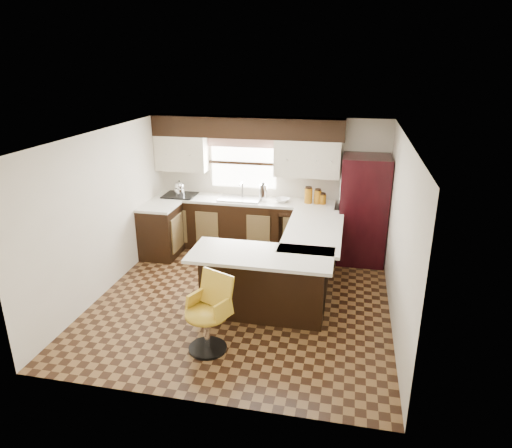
% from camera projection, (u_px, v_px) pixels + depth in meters
% --- Properties ---
extents(floor, '(4.40, 4.40, 0.00)m').
position_uv_depth(floor, '(243.00, 299.00, 6.75)').
color(floor, '#49301A').
rests_on(floor, ground).
extents(ceiling, '(4.40, 4.40, 0.00)m').
position_uv_depth(ceiling, '(241.00, 136.00, 5.93)').
color(ceiling, silver).
rests_on(ceiling, wall_back).
extents(wall_back, '(4.40, 0.00, 4.40)m').
position_uv_depth(wall_back, '(270.00, 183.00, 8.36)').
color(wall_back, beige).
rests_on(wall_back, floor).
extents(wall_front, '(4.40, 0.00, 4.40)m').
position_uv_depth(wall_front, '(188.00, 299.00, 4.31)').
color(wall_front, beige).
rests_on(wall_front, floor).
extents(wall_left, '(0.00, 4.40, 4.40)m').
position_uv_depth(wall_left, '(105.00, 212.00, 6.75)').
color(wall_left, beige).
rests_on(wall_left, floor).
extents(wall_right, '(0.00, 4.40, 4.40)m').
position_uv_depth(wall_right, '(399.00, 234.00, 5.93)').
color(wall_right, beige).
rests_on(wall_right, floor).
extents(base_cab_back, '(3.30, 0.60, 0.90)m').
position_uv_depth(base_cab_back, '(243.00, 225.00, 8.43)').
color(base_cab_back, black).
rests_on(base_cab_back, floor).
extents(base_cab_left, '(0.60, 0.70, 0.90)m').
position_uv_depth(base_cab_left, '(161.00, 232.00, 8.09)').
color(base_cab_left, black).
rests_on(base_cab_left, floor).
extents(counter_back, '(3.30, 0.60, 0.04)m').
position_uv_depth(counter_back, '(243.00, 201.00, 8.27)').
color(counter_back, silver).
rests_on(counter_back, base_cab_back).
extents(counter_left, '(0.60, 0.70, 0.04)m').
position_uv_depth(counter_left, '(159.00, 206.00, 7.93)').
color(counter_left, silver).
rests_on(counter_left, base_cab_left).
extents(soffit, '(3.40, 0.35, 0.36)m').
position_uv_depth(soffit, '(247.00, 127.00, 7.93)').
color(soffit, black).
rests_on(soffit, wall_back).
extents(upper_cab_left, '(0.94, 0.35, 0.64)m').
position_uv_depth(upper_cab_left, '(182.00, 153.00, 8.34)').
color(upper_cab_left, beige).
rests_on(upper_cab_left, wall_back).
extents(upper_cab_right, '(1.14, 0.35, 0.64)m').
position_uv_depth(upper_cab_right, '(307.00, 158.00, 7.89)').
color(upper_cab_right, beige).
rests_on(upper_cab_right, wall_back).
extents(window_pane, '(1.20, 0.02, 0.90)m').
position_uv_depth(window_pane, '(243.00, 163.00, 8.32)').
color(window_pane, white).
rests_on(window_pane, wall_back).
extents(valance, '(1.30, 0.06, 0.18)m').
position_uv_depth(valance, '(243.00, 142.00, 8.15)').
color(valance, '#D19B93').
rests_on(valance, wall_back).
extents(sink, '(0.75, 0.45, 0.03)m').
position_uv_depth(sink, '(240.00, 199.00, 8.25)').
color(sink, '#B2B2B7').
rests_on(sink, counter_back).
extents(dishwasher, '(0.58, 0.03, 0.78)m').
position_uv_depth(dishwasher, '(295.00, 235.00, 7.98)').
color(dishwasher, black).
rests_on(dishwasher, floor).
extents(cooktop, '(0.58, 0.50, 0.02)m').
position_uv_depth(cooktop, '(180.00, 195.00, 8.47)').
color(cooktop, black).
rests_on(cooktop, counter_back).
extents(peninsula_long, '(0.60, 1.95, 0.90)m').
position_uv_depth(peninsula_long, '(309.00, 259.00, 6.99)').
color(peninsula_long, black).
rests_on(peninsula_long, floor).
extents(peninsula_return, '(1.65, 0.60, 0.90)m').
position_uv_depth(peninsula_return, '(264.00, 285.00, 6.20)').
color(peninsula_return, black).
rests_on(peninsula_return, floor).
extents(counter_pen_long, '(0.84, 1.95, 0.04)m').
position_uv_depth(counter_pen_long, '(314.00, 230.00, 6.82)').
color(counter_pen_long, silver).
rests_on(counter_pen_long, peninsula_long).
extents(counter_pen_return, '(1.89, 0.84, 0.04)m').
position_uv_depth(counter_pen_return, '(261.00, 255.00, 5.96)').
color(counter_pen_return, silver).
rests_on(counter_pen_return, peninsula_return).
extents(refrigerator, '(0.79, 0.76, 1.85)m').
position_uv_depth(refrigerator, '(363.00, 210.00, 7.75)').
color(refrigerator, black).
rests_on(refrigerator, floor).
extents(bar_chair, '(0.68, 0.68, 0.96)m').
position_uv_depth(bar_chair, '(206.00, 315.00, 5.41)').
color(bar_chair, gold).
rests_on(bar_chair, floor).
extents(kettle, '(0.20, 0.20, 0.27)m').
position_uv_depth(kettle, '(179.00, 188.00, 8.42)').
color(kettle, silver).
rests_on(kettle, cooktop).
extents(percolator, '(0.14, 0.14, 0.29)m').
position_uv_depth(percolator, '(263.00, 193.00, 8.14)').
color(percolator, silver).
rests_on(percolator, counter_back).
extents(mixing_bowl, '(0.32, 0.32, 0.06)m').
position_uv_depth(mixing_bowl, '(282.00, 200.00, 8.11)').
color(mixing_bowl, white).
rests_on(mixing_bowl, counter_back).
extents(canister_large, '(0.14, 0.14, 0.27)m').
position_uv_depth(canister_large, '(308.00, 196.00, 8.00)').
color(canister_large, '#9F620F').
rests_on(canister_large, counter_back).
extents(canister_med, '(0.13, 0.13, 0.24)m').
position_uv_depth(canister_med, '(318.00, 197.00, 7.98)').
color(canister_med, '#9F620F').
rests_on(canister_med, counter_back).
extents(canister_small, '(0.12, 0.12, 0.17)m').
position_uv_depth(canister_small, '(322.00, 199.00, 7.97)').
color(canister_small, '#9F620F').
rests_on(canister_small, counter_back).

